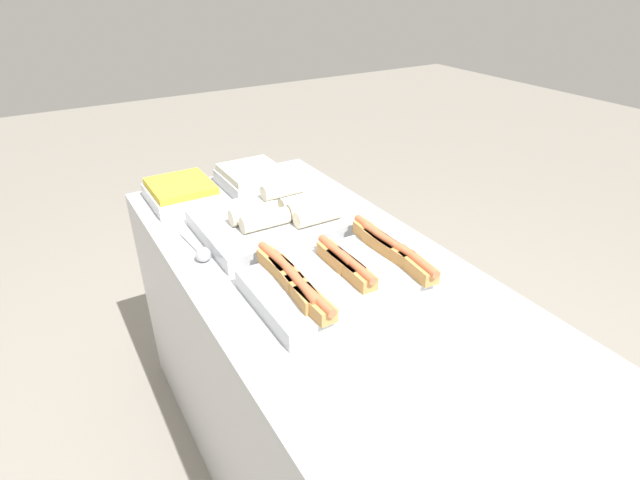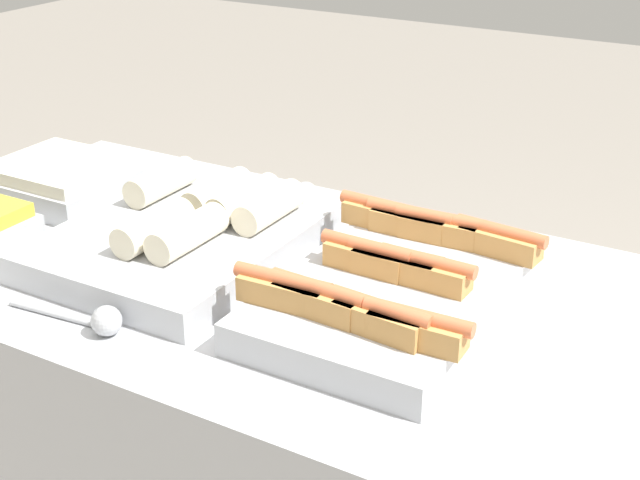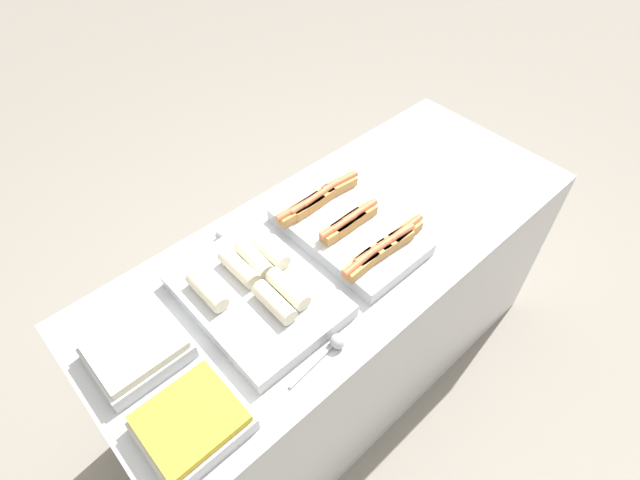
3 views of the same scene
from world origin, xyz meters
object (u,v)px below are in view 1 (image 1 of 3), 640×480
serving_spoon_near (201,253)px  serving_spoon_far (359,210)px  tray_wraps (281,218)px  tray_side_back (253,178)px  tray_hotdogs (346,274)px  tray_side_front (181,193)px

serving_spoon_near → serving_spoon_far: bearing=90.3°
tray_wraps → serving_spoon_far: tray_wraps is taller
tray_wraps → serving_spoon_far: (0.05, 0.27, -0.02)m
tray_wraps → tray_side_back: (-0.36, 0.07, -0.00)m
tray_hotdogs → tray_side_front: 0.77m
tray_side_front → serving_spoon_near: bearing=-10.0°
tray_side_front → tray_side_back: size_ratio=1.00×
tray_side_front → tray_side_back: 0.28m
tray_side_back → tray_side_front: bearing=-90.0°
tray_hotdogs → tray_wraps: (-0.38, 0.01, -0.00)m
tray_wraps → tray_side_back: bearing=169.8°
tray_side_front → serving_spoon_far: 0.63m
tray_side_front → tray_side_back: (0.00, 0.28, 0.00)m
tray_side_back → serving_spoon_far: 0.46m
tray_side_back → serving_spoon_far: size_ratio=1.24×
tray_side_front → serving_spoon_near: tray_side_front is taller
tray_hotdogs → serving_spoon_near: (-0.33, -0.28, -0.02)m
serving_spoon_far → tray_side_back: bearing=-153.4°
tray_hotdogs → serving_spoon_far: size_ratio=2.50×
tray_wraps → tray_side_front: 0.42m
tray_hotdogs → tray_wraps: size_ratio=1.00×
tray_wraps → tray_hotdogs: bearing=-0.9°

